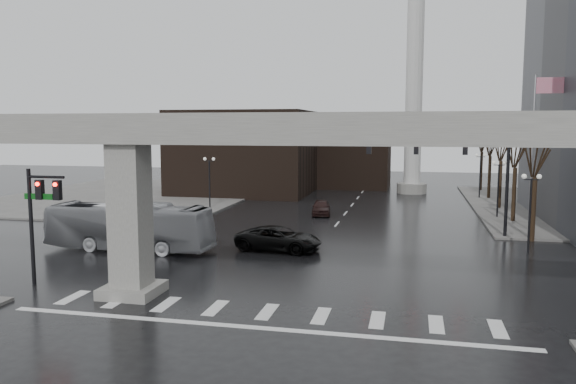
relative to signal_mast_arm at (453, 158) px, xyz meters
name	(u,v)px	position (x,y,z in m)	size (l,w,h in m)	color
ground	(273,305)	(-8.99, -18.80, -5.83)	(160.00, 160.00, 0.00)	black
sidewalk_nw	(134,195)	(-34.99, 17.20, -5.75)	(28.00, 36.00, 0.15)	slate
elevated_guideway	(300,155)	(-7.73, -18.80, 1.05)	(48.00, 2.60, 8.70)	gray
building_far_left	(246,152)	(-22.99, 23.20, -0.83)	(16.00, 14.00, 10.00)	black
building_far_mid	(352,157)	(-10.99, 33.20, -1.83)	(10.00, 10.00, 8.00)	black
smokestack	(414,83)	(-2.99, 27.20, 7.52)	(3.60, 3.60, 30.00)	silver
signal_mast_arm	(453,158)	(0.00, 0.00, 0.00)	(12.12, 0.43, 8.00)	black
signal_left_pole	(40,207)	(-21.24, -18.30, -1.76)	(2.30, 0.30, 6.00)	black
flagpole_assembly	(537,134)	(6.30, 3.20, 1.70)	(2.06, 0.12, 12.00)	silver
lamp_right_0	(530,199)	(4.51, -4.80, -2.36)	(1.22, 0.32, 5.11)	black
lamp_right_1	(499,180)	(4.51, 9.20, -2.36)	(1.22, 0.32, 5.11)	black
lamp_right_2	(480,168)	(4.51, 23.20, -2.36)	(1.22, 0.32, 5.11)	black
lamp_left_0	(143,189)	(-22.49, -4.80, -2.36)	(1.22, 0.32, 5.11)	black
lamp_left_1	(209,174)	(-22.49, 9.20, -2.36)	(1.22, 0.32, 5.11)	black
lamp_left_2	(250,165)	(-22.49, 23.20, -2.36)	(1.22, 0.32, 5.11)	black
tree_right_0	(534,202)	(5.54, -0.78, -3.04)	(1.09, 1.58, 7.50)	black
tree_right_1	(515,189)	(5.54, 7.22, -2.98)	(1.09, 1.61, 7.67)	black
tree_right_2	(500,180)	(5.54, 15.22, -2.91)	(1.10, 1.63, 7.85)	black
tree_right_3	(490,173)	(5.54, 23.22, -2.85)	(1.11, 1.66, 8.02)	black
tree_right_4	(481,167)	(5.54, 31.22, -2.79)	(1.12, 1.69, 8.19)	black
pickup_truck	(279,239)	(-11.41, -7.66, -5.04)	(2.61, 5.67, 1.57)	black
city_bus	(129,227)	(-21.01, -9.75, -4.26)	(2.63, 11.25, 3.13)	#B3B3B8
far_car	(321,207)	(-11.07, 7.73, -5.13)	(1.65, 4.09, 1.39)	black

